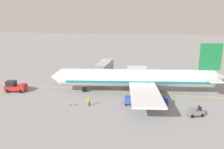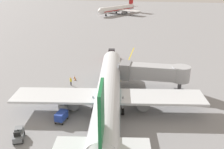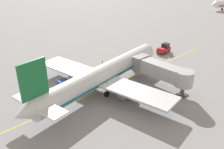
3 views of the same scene
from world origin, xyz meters
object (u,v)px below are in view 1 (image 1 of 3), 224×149
(parked_airliner, at_px, (138,78))
(baggage_cart_second_in_train, at_px, (146,100))
(ground_crew_wing_walker, at_px, (89,101))
(safety_cone_nose_left, at_px, (70,104))
(jet_bridge, at_px, (103,68))
(pushback_tractor, at_px, (15,87))
(baggage_cart_front, at_px, (131,100))
(baggage_tug_lead, at_px, (195,112))
(baggage_cart_third_in_train, at_px, (162,100))
(safety_cone_nose_right, at_px, (76,103))

(parked_airliner, height_order, baggage_cart_second_in_train, parked_airliner)
(ground_crew_wing_walker, bearing_deg, safety_cone_nose_left, 98.09)
(jet_bridge, relative_size, pushback_tractor, 2.78)
(parked_airliner, bearing_deg, baggage_cart_front, 176.02)
(parked_airliner, bearing_deg, safety_cone_nose_left, 130.53)
(jet_bridge, xyz_separation_m, pushback_tractor, (-11.47, 16.90, -2.35))
(baggage_tug_lead, distance_m, baggage_cart_third_in_train, 6.49)
(baggage_cart_second_in_train, height_order, baggage_cart_third_in_train, same)
(safety_cone_nose_right, bearing_deg, ground_crew_wing_walker, -89.74)
(jet_bridge, distance_m, pushback_tractor, 20.56)
(baggage_cart_front, xyz_separation_m, safety_cone_nose_left, (-2.42, 10.96, -0.66))
(jet_bridge, distance_m, safety_cone_nose_left, 17.06)
(jet_bridge, distance_m, baggage_tug_lead, 25.94)
(parked_airliner, xyz_separation_m, ground_crew_wing_walker, (-9.30, 7.84, -2.23))
(jet_bridge, xyz_separation_m, baggage_cart_front, (-14.19, -8.77, -2.50))
(pushback_tractor, height_order, safety_cone_nose_left, pushback_tractor)
(parked_airliner, relative_size, jet_bridge, 2.86)
(parked_airliner, distance_m, baggage_tug_lead, 14.56)
(parked_airliner, bearing_deg, baggage_tug_lead, -134.14)
(baggage_cart_front, xyz_separation_m, baggage_cart_third_in_train, (1.31, -5.65, 0.00))
(parked_airliner, xyz_separation_m, pushback_tractor, (-4.66, 26.18, -2.09))
(jet_bridge, bearing_deg, pushback_tractor, 124.16)
(parked_airliner, relative_size, safety_cone_nose_left, 63.16)
(parked_airliner, distance_m, ground_crew_wing_walker, 12.36)
(safety_cone_nose_left, bearing_deg, pushback_tractor, 70.70)
(baggage_cart_second_in_train, distance_m, ground_crew_wing_walker, 10.32)
(baggage_tug_lead, bearing_deg, ground_crew_wing_walker, 87.80)
(baggage_cart_front, height_order, safety_cone_nose_right, baggage_cart_front)
(baggage_cart_second_in_train, bearing_deg, jet_bridge, 40.33)
(parked_airliner, height_order, ground_crew_wing_walker, parked_airliner)
(baggage_cart_third_in_train, bearing_deg, safety_cone_nose_left, 102.69)
(ground_crew_wing_walker, distance_m, safety_cone_nose_left, 3.73)
(baggage_cart_front, distance_m, safety_cone_nose_right, 10.16)
(baggage_tug_lead, distance_m, safety_cone_nose_right, 20.78)
(parked_airliner, bearing_deg, jet_bridge, 53.76)
(pushback_tractor, height_order, safety_cone_nose_right, pushback_tractor)
(jet_bridge, bearing_deg, parked_airliner, -126.24)
(baggage_tug_lead, bearing_deg, parked_airliner, 45.86)
(parked_airliner, height_order, baggage_cart_third_in_train, parked_airliner)
(parked_airliner, bearing_deg, baggage_cart_second_in_train, -162.17)
(baggage_tug_lead, xyz_separation_m, ground_crew_wing_walker, (0.70, 18.14, 0.24))
(baggage_cart_front, distance_m, baggage_cart_third_in_train, 5.80)
(pushback_tractor, relative_size, baggage_cart_third_in_train, 1.59)
(baggage_cart_third_in_train, xyz_separation_m, safety_cone_nose_right, (-3.23, 15.60, -0.66))
(parked_airliner, height_order, safety_cone_nose_left, parked_airliner)
(parked_airliner, relative_size, pushback_tractor, 7.95)
(parked_airliner, distance_m, baggage_cart_third_in_train, 8.26)
(parked_airliner, xyz_separation_m, baggage_cart_second_in_train, (-6.65, -2.14, -2.24))
(baggage_cart_second_in_train, relative_size, safety_cone_nose_right, 5.01)
(baggage_cart_second_in_train, bearing_deg, baggage_tug_lead, -112.26)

